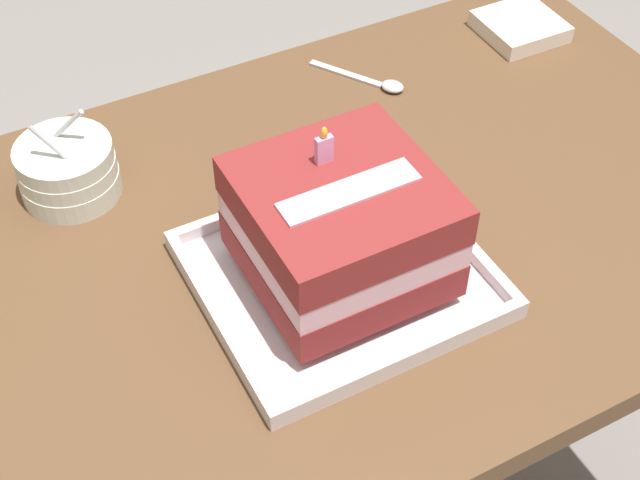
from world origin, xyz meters
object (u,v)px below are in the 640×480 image
(foil_tray, at_px, (340,277))
(birthday_cake, at_px, (341,227))
(serving_spoon_near_tray, at_px, (380,83))
(napkin_pile, at_px, (520,26))
(bowl_stack, at_px, (68,170))

(foil_tray, relative_size, birthday_cake, 1.54)
(birthday_cake, distance_m, serving_spoon_near_tray, 0.37)
(napkin_pile, bearing_deg, bowl_stack, -177.97)
(birthday_cake, height_order, napkin_pile, birthday_cake)
(serving_spoon_near_tray, bearing_deg, bowl_stack, -178.82)
(bowl_stack, bearing_deg, serving_spoon_near_tray, 1.18)
(birthday_cake, distance_m, bowl_stack, 0.35)
(foil_tray, distance_m, bowl_stack, 0.35)
(foil_tray, height_order, serving_spoon_near_tray, foil_tray)
(birthday_cake, xyz_separation_m, napkin_pile, (0.46, 0.30, -0.07))
(foil_tray, bearing_deg, bowl_stack, 127.74)
(foil_tray, xyz_separation_m, napkin_pile, (0.46, 0.30, 0.00))
(birthday_cake, height_order, bowl_stack, birthday_cake)
(bowl_stack, xyz_separation_m, serving_spoon_near_tray, (0.43, 0.01, -0.03))
(birthday_cake, xyz_separation_m, bowl_stack, (-0.21, 0.27, -0.05))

